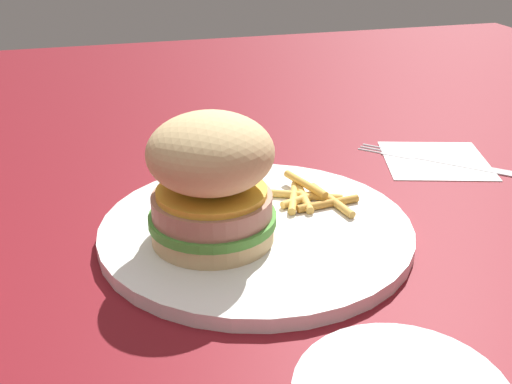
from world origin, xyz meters
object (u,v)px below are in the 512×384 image
Objects in this scene: fries_pile at (308,196)px; plate at (256,230)px; sandwich at (211,179)px; fork at (434,158)px; napkin at (435,160)px.

plate is at bearing -61.70° from fries_pile.
sandwich reaches higher than fork.
plate is 2.52× the size of sandwich.
napkin is 0.81× the size of fork.
napkin is at bearing 114.34° from sandwich.
sandwich is (0.01, -0.04, 0.06)m from plate.
sandwich is 1.15× the size of fries_pile.
napkin is 0.00m from fork.
sandwich is 0.77× the size of fork.
fries_pile is at bearing 114.77° from sandwich.
plate is 0.26m from fork.
plate is 0.07m from fries_pile.
sandwich reaches higher than plate.
sandwich is 0.31m from napkin.
plate is at bearing -64.84° from napkin.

